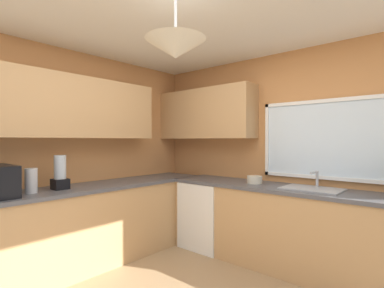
{
  "coord_description": "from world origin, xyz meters",
  "views": [
    {
      "loc": [
        1.48,
        -1.51,
        1.42
      ],
      "look_at": [
        -0.56,
        0.81,
        1.38
      ],
      "focal_mm": 27.47,
      "sensor_mm": 36.0,
      "label": 1
    }
  ],
  "objects_px": {
    "sink_assembly": "(312,188)",
    "kettle": "(31,181)",
    "blender_appliance": "(60,174)",
    "bowl": "(255,180)",
    "dishwasher": "(209,214)"
  },
  "relations": [
    {
      "from": "sink_assembly",
      "to": "kettle",
      "type": "bearing_deg",
      "value": -134.38
    },
    {
      "from": "blender_appliance",
      "to": "bowl",
      "type": "bearing_deg",
      "value": 52.39
    },
    {
      "from": "kettle",
      "to": "blender_appliance",
      "type": "height_order",
      "value": "blender_appliance"
    },
    {
      "from": "sink_assembly",
      "to": "blender_appliance",
      "type": "height_order",
      "value": "blender_appliance"
    },
    {
      "from": "dishwasher",
      "to": "kettle",
      "type": "relative_size",
      "value": 3.53
    },
    {
      "from": "dishwasher",
      "to": "sink_assembly",
      "type": "distance_m",
      "value": 1.43
    },
    {
      "from": "dishwasher",
      "to": "bowl",
      "type": "relative_size",
      "value": 4.83
    },
    {
      "from": "sink_assembly",
      "to": "bowl",
      "type": "relative_size",
      "value": 3.28
    },
    {
      "from": "kettle",
      "to": "sink_assembly",
      "type": "height_order",
      "value": "kettle"
    },
    {
      "from": "sink_assembly",
      "to": "blender_appliance",
      "type": "distance_m",
      "value": 2.66
    },
    {
      "from": "bowl",
      "to": "sink_assembly",
      "type": "bearing_deg",
      "value": 0.56
    },
    {
      "from": "sink_assembly",
      "to": "blender_appliance",
      "type": "bearing_deg",
      "value": -139.12
    },
    {
      "from": "dishwasher",
      "to": "bowl",
      "type": "distance_m",
      "value": 0.85
    },
    {
      "from": "dishwasher",
      "to": "blender_appliance",
      "type": "distance_m",
      "value": 1.93
    },
    {
      "from": "kettle",
      "to": "bowl",
      "type": "xyz_separation_m",
      "value": [
        1.31,
        2.02,
        -0.08
      ]
    }
  ]
}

